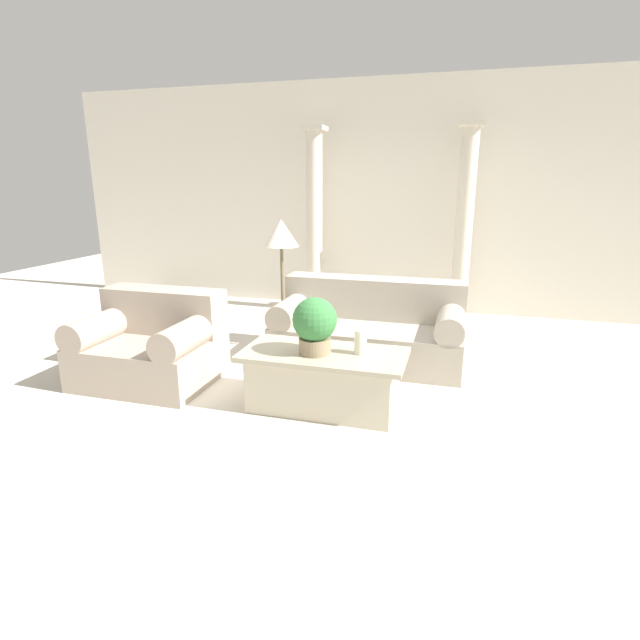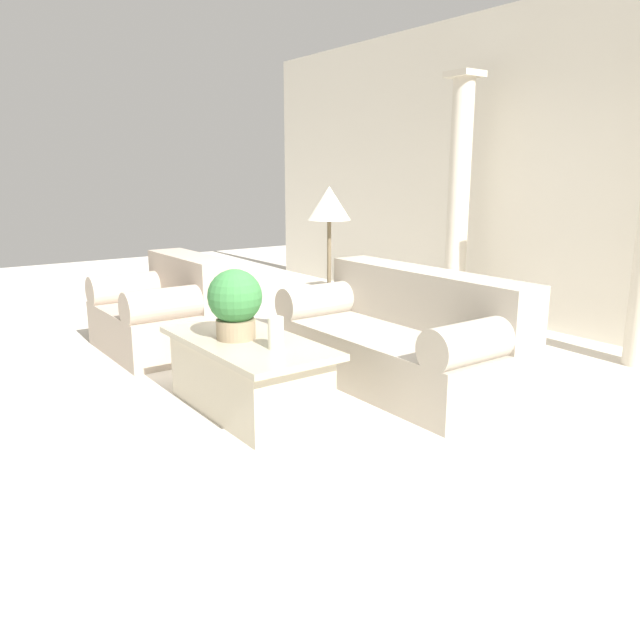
# 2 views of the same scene
# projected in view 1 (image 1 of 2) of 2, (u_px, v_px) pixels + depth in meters

# --- Properties ---
(ground_plane) EXTENTS (16.00, 16.00, 0.00)m
(ground_plane) POSITION_uv_depth(u_px,v_px,m) (335.00, 385.00, 4.66)
(ground_plane) COLOR silver
(wall_back) EXTENTS (10.00, 0.06, 3.20)m
(wall_back) POSITION_uv_depth(u_px,v_px,m) (390.00, 198.00, 7.09)
(wall_back) COLOR silver
(wall_back) RESTS_ON ground_plane
(sofa_long) EXTENTS (1.93, 0.95, 0.83)m
(sofa_long) POSITION_uv_depth(u_px,v_px,m) (370.00, 328.00, 5.26)
(sofa_long) COLOR #ADA393
(sofa_long) RESTS_ON ground_plane
(loveseat) EXTENTS (1.20, 0.95, 0.83)m
(loveseat) POSITION_uv_depth(u_px,v_px,m) (153.00, 344.00, 4.73)
(loveseat) COLOR #B2A291
(loveseat) RESTS_ON ground_plane
(coffee_table) EXTENTS (1.35, 0.66, 0.49)m
(coffee_table) POSITION_uv_depth(u_px,v_px,m) (324.00, 379.00, 4.14)
(coffee_table) COLOR beige
(coffee_table) RESTS_ON ground_plane
(potted_plant) EXTENTS (0.36, 0.36, 0.46)m
(potted_plant) POSITION_uv_depth(u_px,v_px,m) (315.00, 324.00, 3.99)
(potted_plant) COLOR #937F60
(potted_plant) RESTS_ON coffee_table
(pillar_candle) EXTENTS (0.10, 0.10, 0.20)m
(pillar_candle) POSITION_uv_depth(u_px,v_px,m) (360.00, 342.00, 4.01)
(pillar_candle) COLOR silver
(pillar_candle) RESTS_ON coffee_table
(floor_lamp) EXTENTS (0.37, 0.37, 1.45)m
(floor_lamp) POSITION_uv_depth(u_px,v_px,m) (281.00, 240.00, 5.30)
(floor_lamp) COLOR brown
(floor_lamp) RESTS_ON ground_plane
(column_left) EXTENTS (0.31, 0.31, 2.55)m
(column_left) POSITION_uv_depth(u_px,v_px,m) (314.00, 220.00, 7.01)
(column_left) COLOR beige
(column_left) RESTS_ON ground_plane
(column_right) EXTENTS (0.31, 0.31, 2.55)m
(column_right) POSITION_uv_depth(u_px,v_px,m) (464.00, 224.00, 6.47)
(column_right) COLOR beige
(column_right) RESTS_ON ground_plane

